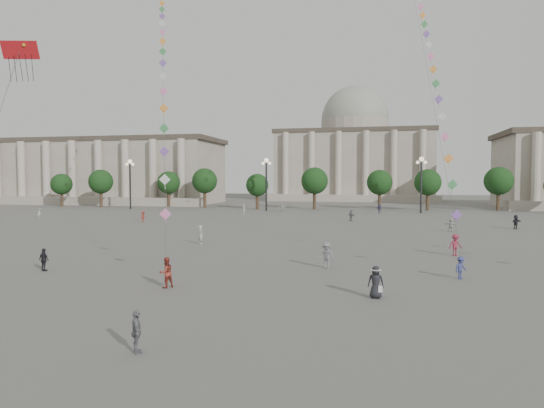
# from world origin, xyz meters

# --- Properties ---
(ground) EXTENTS (360.00, 360.00, 0.00)m
(ground) POSITION_xyz_m (0.00, 0.00, 0.00)
(ground) COLOR #5E5C59
(ground) RESTS_ON ground
(hall_west) EXTENTS (84.00, 26.22, 17.20)m
(hall_west) POSITION_xyz_m (-75.00, 93.89, 8.43)
(hall_west) COLOR gray
(hall_west) RESTS_ON ground
(hall_central) EXTENTS (48.30, 34.30, 35.50)m
(hall_central) POSITION_xyz_m (0.00, 129.22, 14.23)
(hall_central) COLOR gray
(hall_central) RESTS_ON ground
(tree_row) EXTENTS (137.12, 5.12, 8.00)m
(tree_row) POSITION_xyz_m (0.00, 78.00, 5.39)
(tree_row) COLOR #39271C
(tree_row) RESTS_ON ground
(lamp_post_far_west) EXTENTS (2.00, 0.90, 10.65)m
(lamp_post_far_west) POSITION_xyz_m (-45.00, 70.00, 7.35)
(lamp_post_far_west) COLOR #262628
(lamp_post_far_west) RESTS_ON ground
(lamp_post_mid_west) EXTENTS (2.00, 0.90, 10.65)m
(lamp_post_mid_west) POSITION_xyz_m (-15.00, 70.00, 7.35)
(lamp_post_mid_west) COLOR #262628
(lamp_post_mid_west) RESTS_ON ground
(lamp_post_mid_east) EXTENTS (2.00, 0.90, 10.65)m
(lamp_post_mid_east) POSITION_xyz_m (15.00, 70.00, 7.35)
(lamp_post_mid_east) COLOR #262628
(lamp_post_mid_east) RESTS_ON ground
(person_crowd_0) EXTENTS (1.09, 0.65, 1.75)m
(person_crowd_0) POSITION_xyz_m (7.31, 68.00, 0.87)
(person_crowd_0) COLOR navy
(person_crowd_0) RESTS_ON ground
(person_crowd_1) EXTENTS (0.97, 1.06, 1.76)m
(person_crowd_1) POSITION_xyz_m (-46.30, 42.82, 0.88)
(person_crowd_1) COLOR silver
(person_crowd_1) RESTS_ON ground
(person_crowd_2) EXTENTS (0.79, 1.16, 1.66)m
(person_crowd_2) POSITION_xyz_m (-27.56, 41.55, 0.83)
(person_crowd_2) COLOR maroon
(person_crowd_2) RESTS_ON ground
(person_crowd_4) EXTENTS (1.75, 1.29, 1.83)m
(person_crowd_4) POSITION_xyz_m (-11.18, 67.30, 0.91)
(person_crowd_4) COLOR beige
(person_crowd_4) RESTS_ON ground
(person_crowd_6) EXTENTS (1.40, 1.05, 1.93)m
(person_crowd_6) POSITION_xyz_m (3.10, 9.59, 0.97)
(person_crowd_6) COLOR slate
(person_crowd_6) RESTS_ON ground
(person_crowd_7) EXTENTS (1.51, 0.52, 1.62)m
(person_crowd_7) POSITION_xyz_m (15.72, 37.73, 0.81)
(person_crowd_7) COLOR #B7B6B2
(person_crowd_7) RESTS_ON ground
(person_crowd_8) EXTENTS (1.37, 1.09, 1.85)m
(person_crowd_8) POSITION_xyz_m (13.20, 17.65, 0.93)
(person_crowd_8) COLOR maroon
(person_crowd_8) RESTS_ON ground
(person_crowd_9) EXTENTS (1.64, 1.55, 1.85)m
(person_crowd_9) POSITION_xyz_m (24.42, 42.39, 0.92)
(person_crowd_9) COLOR black
(person_crowd_9) RESTS_ON ground
(person_crowd_10) EXTENTS (0.55, 0.72, 1.77)m
(person_crowd_10) POSITION_xyz_m (-17.06, 60.46, 0.89)
(person_crowd_10) COLOR silver
(person_crowd_10) RESTS_ON ground
(person_crowd_12) EXTENTS (1.43, 1.55, 1.73)m
(person_crowd_12) POSITION_xyz_m (2.93, 50.09, 0.86)
(person_crowd_12) COLOR slate
(person_crowd_12) RESTS_ON ground
(person_crowd_13) EXTENTS (0.79, 0.81, 1.87)m
(person_crowd_13) POSITION_xyz_m (-10.54, 20.33, 0.94)
(person_crowd_13) COLOR #B1B1AD
(person_crowd_13) RESTS_ON ground
(tourist_1) EXTENTS (1.02, 0.66, 1.62)m
(tourist_1) POSITION_xyz_m (-16.34, 4.46, 0.81)
(tourist_1) COLOR black
(tourist_1) RESTS_ON ground
(tourist_3) EXTENTS (0.85, 1.01, 1.62)m
(tourist_3) POSITION_xyz_m (-2.16, -9.01, 0.81)
(tourist_3) COLOR slate
(tourist_3) RESTS_ON ground
(kite_flyer_0) EXTENTS (1.09, 1.13, 1.83)m
(kite_flyer_0) POSITION_xyz_m (-5.69, 1.41, 0.92)
(kite_flyer_0) COLOR maroon
(kite_flyer_0) RESTS_ON ground
(kite_flyer_1) EXTENTS (1.09, 1.05, 1.49)m
(kite_flyer_1) POSITION_xyz_m (12.01, 7.70, 0.74)
(kite_flyer_1) COLOR navy
(kite_flyer_1) RESTS_ON ground
(hat_person) EXTENTS (0.87, 0.60, 1.78)m
(hat_person) POSITION_xyz_m (6.60, 1.41, 0.92)
(hat_person) COLOR black
(hat_person) RESTS_ON ground
(dragon_kite) EXTENTS (4.23, 1.03, 14.23)m
(dragon_kite) POSITION_xyz_m (-14.88, 0.83, 13.62)
(dragon_kite) COLOR red
(dragon_kite) RESTS_ON ground
(kite_train_west) EXTENTS (24.58, 51.99, 73.02)m
(kite_train_west) POSITION_xyz_m (-18.55, 29.34, 25.12)
(kite_train_west) COLOR #3F3F3F
(kite_train_west) RESTS_ON ground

